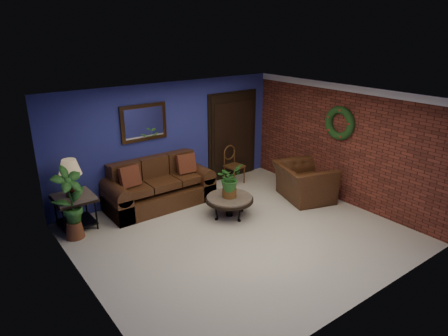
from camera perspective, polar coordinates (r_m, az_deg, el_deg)
floor at (r=7.44m, az=2.23°, el=-9.45°), size 5.50×5.50×0.00m
wall_back at (r=8.90m, az=-7.83°, el=4.08°), size 5.50×0.04×2.50m
wall_left at (r=5.73m, az=-19.69°, el=-6.03°), size 0.04×5.00×2.50m
wall_right_brick at (r=8.83m, az=16.41°, el=3.32°), size 0.04×5.00×2.50m
ceiling at (r=6.59m, az=2.52°, el=9.88°), size 5.50×5.00×0.02m
crown_molding at (r=8.56m, az=17.05°, el=10.87°), size 0.03×5.00×0.14m
wall_mirror at (r=8.49m, az=-11.39°, el=6.38°), size 1.02×0.06×0.77m
closet_door at (r=9.86m, az=1.24°, el=4.60°), size 1.44×0.06×2.18m
wreath at (r=8.70m, az=16.19°, el=6.17°), size 0.16×0.72×0.72m
sofa at (r=8.61m, az=-9.40°, el=-3.04°), size 2.25×0.97×1.01m
coffee_table at (r=7.97m, az=0.78°, el=-4.51°), size 0.96×0.96×0.41m
end_table at (r=7.95m, az=-20.58°, el=-4.72°), size 0.72×0.72×0.66m
table_lamp at (r=7.73m, az=-21.10°, el=-0.72°), size 0.41×0.41×0.68m
side_chair at (r=9.59m, az=1.22°, el=0.85°), size 0.43×0.43×0.92m
armchair at (r=8.91m, az=11.34°, el=-1.94°), size 1.37×1.47×0.78m
coffee_plant at (r=7.80m, az=0.79°, el=-1.66°), size 0.60×0.56×0.67m
floor_plant at (r=9.43m, az=9.47°, el=-0.63°), size 0.35×0.29×0.76m
tall_plant at (r=7.52m, az=-21.08°, el=-4.40°), size 0.67×0.55×1.35m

